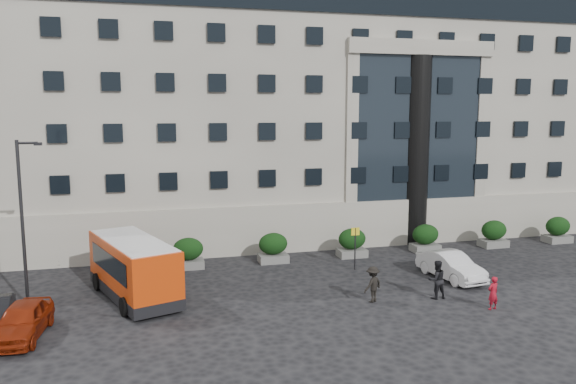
# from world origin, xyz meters

# --- Properties ---
(ground) EXTENTS (120.00, 120.00, 0.00)m
(ground) POSITION_xyz_m (0.00, 0.00, 0.00)
(ground) COLOR black
(ground) RESTS_ON ground
(civic_building) EXTENTS (44.00, 24.00, 18.00)m
(civic_building) POSITION_xyz_m (6.00, 22.00, 9.00)
(civic_building) COLOR gray
(civic_building) RESTS_ON ground
(entrance_column) EXTENTS (1.80, 1.80, 13.00)m
(entrance_column) POSITION_xyz_m (12.00, 10.30, 6.50)
(entrance_column) COLOR black
(entrance_column) RESTS_ON ground
(hedge_a) EXTENTS (1.80, 1.26, 1.84)m
(hedge_a) POSITION_xyz_m (-4.00, 7.80, 0.93)
(hedge_a) COLOR #5F5F5C
(hedge_a) RESTS_ON ground
(hedge_b) EXTENTS (1.80, 1.26, 1.84)m
(hedge_b) POSITION_xyz_m (1.20, 7.80, 0.93)
(hedge_b) COLOR #5F5F5C
(hedge_b) RESTS_ON ground
(hedge_c) EXTENTS (1.80, 1.26, 1.84)m
(hedge_c) POSITION_xyz_m (6.40, 7.80, 0.93)
(hedge_c) COLOR #5F5F5C
(hedge_c) RESTS_ON ground
(hedge_d) EXTENTS (1.80, 1.26, 1.84)m
(hedge_d) POSITION_xyz_m (11.60, 7.80, 0.93)
(hedge_d) COLOR #5F5F5C
(hedge_d) RESTS_ON ground
(hedge_e) EXTENTS (1.80, 1.26, 1.84)m
(hedge_e) POSITION_xyz_m (16.80, 7.80, 0.93)
(hedge_e) COLOR #5F5F5C
(hedge_e) RESTS_ON ground
(hedge_f) EXTENTS (1.80, 1.26, 1.84)m
(hedge_f) POSITION_xyz_m (22.00, 7.80, 0.93)
(hedge_f) COLOR #5F5F5C
(hedge_f) RESTS_ON ground
(street_lamp) EXTENTS (1.16, 0.18, 8.00)m
(street_lamp) POSITION_xyz_m (-11.94, 3.00, 4.37)
(street_lamp) COLOR #262628
(street_lamp) RESTS_ON ground
(bus_stop_sign) EXTENTS (0.50, 0.08, 2.52)m
(bus_stop_sign) POSITION_xyz_m (5.50, 5.00, 1.73)
(bus_stop_sign) COLOR #262628
(bus_stop_sign) RESTS_ON ground
(minibus) EXTENTS (4.66, 7.54, 2.98)m
(minibus) POSITION_xyz_m (-7.06, 3.11, 1.64)
(minibus) COLOR #C23409
(minibus) RESTS_ON ground
(parked_car_a) EXTENTS (2.23, 4.48, 1.47)m
(parked_car_a) POSITION_xyz_m (-11.50, -0.88, 0.73)
(parked_car_a) COLOR maroon
(parked_car_a) RESTS_ON ground
(parked_car_c) EXTENTS (2.43, 4.73, 1.31)m
(parked_car_c) POSITION_xyz_m (-11.50, 12.00, 0.66)
(parked_car_c) COLOR black
(parked_car_c) RESTS_ON ground
(white_taxi) EXTENTS (2.15, 4.71, 1.50)m
(white_taxi) POSITION_xyz_m (10.00, 1.92, 0.75)
(white_taxi) COLOR silver
(white_taxi) RESTS_ON ground
(pedestrian_a) EXTENTS (0.65, 0.49, 1.60)m
(pedestrian_a) POSITION_xyz_m (9.35, -2.93, 0.80)
(pedestrian_a) COLOR maroon
(pedestrian_a) RESTS_ON ground
(pedestrian_b) EXTENTS (0.95, 0.75, 1.95)m
(pedestrian_b) POSITION_xyz_m (7.55, -0.84, 0.97)
(pedestrian_b) COLOR black
(pedestrian_b) RESTS_ON ground
(pedestrian_c) EXTENTS (1.33, 1.14, 1.79)m
(pedestrian_c) POSITION_xyz_m (4.27, -0.51, 0.90)
(pedestrian_c) COLOR black
(pedestrian_c) RESTS_ON ground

